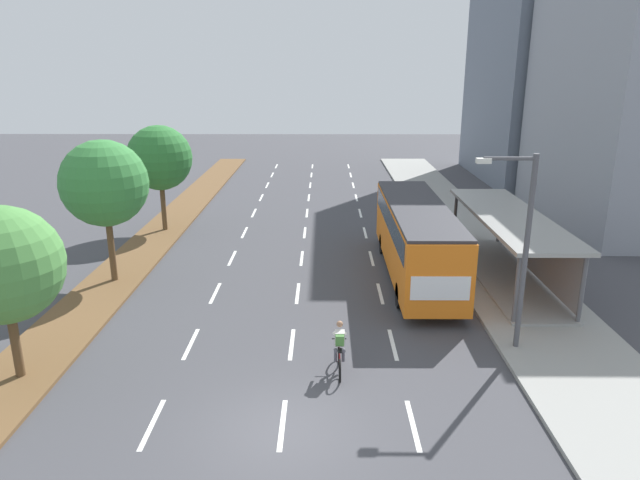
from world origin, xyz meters
name	(u,v)px	position (x,y,z in m)	size (l,w,h in m)	color
ground_plane	(282,431)	(0.00, 0.00, 0.00)	(140.00, 140.00, 0.00)	#424247
median_strip	(167,226)	(-8.30, 20.00, 0.06)	(2.60, 52.00, 0.12)	brown
sidewalk_right	(460,226)	(9.25, 20.00, 0.07)	(4.50, 52.00, 0.15)	gray
lane_divider_left	(244,232)	(-3.50, 18.88, 0.00)	(0.14, 48.76, 0.01)	white
lane_divider_center	(305,233)	(0.00, 18.88, 0.00)	(0.14, 48.76, 0.01)	white
lane_divider_right	(365,233)	(3.50, 18.88, 0.00)	(0.14, 48.76, 0.01)	white
bus_shelter	(514,239)	(9.53, 11.37, 1.87)	(2.90, 10.96, 2.86)	gray
bus	(416,233)	(5.25, 11.66, 2.07)	(2.54, 11.29, 3.37)	orange
cyclist	(340,350)	(1.60, 3.04, 0.79)	(0.46, 1.82, 1.71)	black
median_tree_nearest	(2,265)	(-8.20, 2.61, 3.69)	(3.47, 3.47, 5.32)	brown
median_tree_second	(104,184)	(-8.21, 10.86, 4.46)	(3.69, 3.69, 6.20)	brown
median_tree_third	(160,158)	(-8.16, 19.11, 4.29)	(3.64, 3.64, 6.01)	brown
streetlight	(521,240)	(7.42, 4.58, 3.89)	(1.91, 0.24, 6.50)	#4C4C51
building_near_right	(620,102)	(18.46, 21.48, 7.24)	(6.58, 13.67, 14.48)	#8E939E
building_mid_right	(545,33)	(19.01, 36.16, 11.85)	(9.04, 14.84, 23.70)	slate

